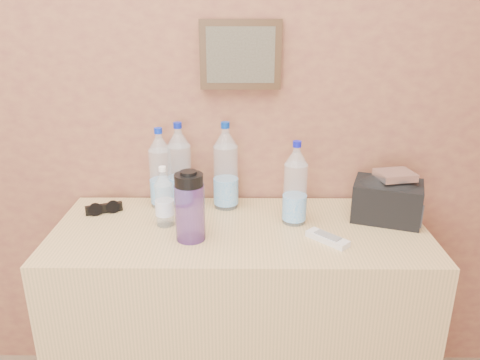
{
  "coord_description": "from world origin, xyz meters",
  "views": [
    {
      "loc": [
        0.38,
        0.21,
        1.57
      ],
      "look_at": [
        0.37,
        1.71,
        1.01
      ],
      "focal_mm": 35.0,
      "sensor_mm": 36.0,
      "label": 1
    }
  ],
  "objects_px": {
    "pet_large_a": "(180,169)",
    "ac_remote": "(327,239)",
    "pet_large_c": "(226,170)",
    "pet_large_d": "(295,187)",
    "pet_large_b": "(161,172)",
    "toiletry_bag": "(387,198)",
    "pet_small": "(164,200)",
    "nalgene_bottle": "(190,206)",
    "foil_packet": "(395,175)",
    "dresser": "(240,324)",
    "sunglasses": "(104,208)"
  },
  "relations": [
    {
      "from": "nalgene_bottle",
      "to": "toiletry_bag",
      "type": "height_order",
      "value": "nalgene_bottle"
    },
    {
      "from": "pet_large_d",
      "to": "ac_remote",
      "type": "height_order",
      "value": "pet_large_d"
    },
    {
      "from": "nalgene_bottle",
      "to": "ac_remote",
      "type": "xyz_separation_m",
      "value": [
        0.46,
        -0.02,
        -0.11
      ]
    },
    {
      "from": "pet_large_c",
      "to": "ac_remote",
      "type": "distance_m",
      "value": 0.48
    },
    {
      "from": "dresser",
      "to": "ac_remote",
      "type": "bearing_deg",
      "value": -18.58
    },
    {
      "from": "nalgene_bottle",
      "to": "toiletry_bag",
      "type": "bearing_deg",
      "value": 13.14
    },
    {
      "from": "pet_large_b",
      "to": "foil_packet",
      "type": "xyz_separation_m",
      "value": [
        0.86,
        -0.13,
        0.04
      ]
    },
    {
      "from": "pet_large_a",
      "to": "pet_small",
      "type": "bearing_deg",
      "value": -99.79
    },
    {
      "from": "nalgene_bottle",
      "to": "ac_remote",
      "type": "relative_size",
      "value": 1.6
    },
    {
      "from": "pet_large_a",
      "to": "pet_large_d",
      "type": "xyz_separation_m",
      "value": [
        0.43,
        -0.16,
        -0.01
      ]
    },
    {
      "from": "pet_large_b",
      "to": "pet_large_c",
      "type": "distance_m",
      "value": 0.25
    },
    {
      "from": "pet_large_d",
      "to": "toiletry_bag",
      "type": "distance_m",
      "value": 0.35
    },
    {
      "from": "pet_small",
      "to": "pet_large_c",
      "type": "bearing_deg",
      "value": 37.78
    },
    {
      "from": "ac_remote",
      "to": "foil_packet",
      "type": "bearing_deg",
      "value": 79.29
    },
    {
      "from": "pet_small",
      "to": "nalgene_bottle",
      "type": "bearing_deg",
      "value": -46.32
    },
    {
      "from": "dresser",
      "to": "sunglasses",
      "type": "relative_size",
      "value": 9.64
    },
    {
      "from": "pet_large_a",
      "to": "pet_large_b",
      "type": "distance_m",
      "value": 0.07
    },
    {
      "from": "pet_small",
      "to": "foil_packet",
      "type": "xyz_separation_m",
      "value": [
        0.82,
        0.05,
        0.08
      ]
    },
    {
      "from": "ac_remote",
      "to": "dresser",
      "type": "bearing_deg",
      "value": -152.9
    },
    {
      "from": "pet_large_c",
      "to": "toiletry_bag",
      "type": "relative_size",
      "value": 1.42
    },
    {
      "from": "dresser",
      "to": "pet_large_a",
      "type": "relative_size",
      "value": 3.99
    },
    {
      "from": "pet_large_d",
      "to": "foil_packet",
      "type": "xyz_separation_m",
      "value": [
        0.36,
        0.02,
        0.04
      ]
    },
    {
      "from": "pet_large_d",
      "to": "ac_remote",
      "type": "xyz_separation_m",
      "value": [
        0.1,
        -0.15,
        -0.13
      ]
    },
    {
      "from": "foil_packet",
      "to": "toiletry_bag",
      "type": "bearing_deg",
      "value": 149.74
    },
    {
      "from": "pet_large_b",
      "to": "toiletry_bag",
      "type": "bearing_deg",
      "value": -8.07
    },
    {
      "from": "pet_large_d",
      "to": "pet_small",
      "type": "relative_size",
      "value": 1.39
    },
    {
      "from": "pet_large_b",
      "to": "foil_packet",
      "type": "relative_size",
      "value": 2.51
    },
    {
      "from": "dresser",
      "to": "pet_large_c",
      "type": "relative_size",
      "value": 3.91
    },
    {
      "from": "dresser",
      "to": "pet_large_b",
      "type": "distance_m",
      "value": 0.66
    },
    {
      "from": "pet_large_a",
      "to": "ac_remote",
      "type": "relative_size",
      "value": 2.19
    },
    {
      "from": "pet_large_a",
      "to": "ac_remote",
      "type": "height_order",
      "value": "pet_large_a"
    },
    {
      "from": "nalgene_bottle",
      "to": "toiletry_bag",
      "type": "distance_m",
      "value": 0.72
    },
    {
      "from": "pet_large_a",
      "to": "pet_large_c",
      "type": "bearing_deg",
      "value": -7.52
    },
    {
      "from": "pet_large_b",
      "to": "pet_large_d",
      "type": "distance_m",
      "value": 0.53
    },
    {
      "from": "nalgene_bottle",
      "to": "pet_large_b",
      "type": "bearing_deg",
      "value": 116.65
    },
    {
      "from": "nalgene_bottle",
      "to": "toiletry_bag",
      "type": "relative_size",
      "value": 1.02
    },
    {
      "from": "dresser",
      "to": "pet_large_d",
      "type": "distance_m",
      "value": 0.59
    },
    {
      "from": "pet_large_a",
      "to": "pet_large_c",
      "type": "distance_m",
      "value": 0.18
    },
    {
      "from": "pet_small",
      "to": "foil_packet",
      "type": "distance_m",
      "value": 0.83
    },
    {
      "from": "pet_large_a",
      "to": "foil_packet",
      "type": "height_order",
      "value": "pet_large_a"
    },
    {
      "from": "pet_large_b",
      "to": "pet_small",
      "type": "bearing_deg",
      "value": -77.38
    },
    {
      "from": "pet_large_c",
      "to": "pet_large_d",
      "type": "distance_m",
      "value": 0.29
    },
    {
      "from": "pet_large_c",
      "to": "foil_packet",
      "type": "relative_size",
      "value": 2.71
    },
    {
      "from": "pet_small",
      "to": "ac_remote",
      "type": "height_order",
      "value": "pet_small"
    },
    {
      "from": "nalgene_bottle",
      "to": "dresser",
      "type": "bearing_deg",
      "value": 26.37
    },
    {
      "from": "pet_large_c",
      "to": "pet_large_d",
      "type": "height_order",
      "value": "pet_large_c"
    },
    {
      "from": "sunglasses",
      "to": "ac_remote",
      "type": "height_order",
      "value": "sunglasses"
    },
    {
      "from": "ac_remote",
      "to": "foil_packet",
      "type": "height_order",
      "value": "foil_packet"
    },
    {
      "from": "dresser",
      "to": "pet_large_c",
      "type": "xyz_separation_m",
      "value": [
        -0.06,
        0.19,
        0.56
      ]
    },
    {
      "from": "pet_large_b",
      "to": "sunglasses",
      "type": "xyz_separation_m",
      "value": [
        -0.21,
        -0.07,
        -0.12
      ]
    }
  ]
}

